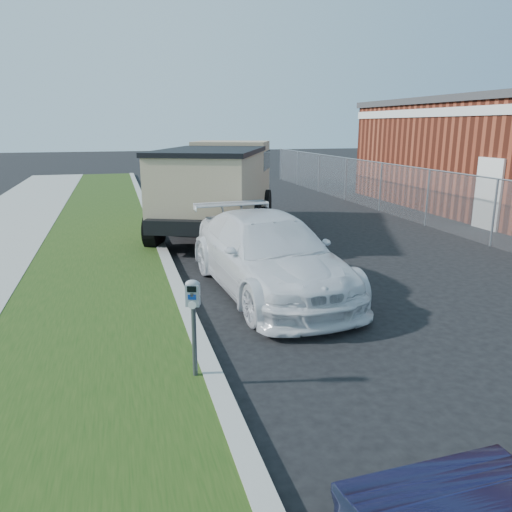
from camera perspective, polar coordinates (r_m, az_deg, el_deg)
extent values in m
plane|color=black|center=(8.38, 11.23, -7.65)|extent=(120.00, 120.00, 0.00)
cube|color=gray|center=(9.45, -8.70, -4.45)|extent=(0.25, 50.00, 0.15)
cube|color=#19360E|center=(9.42, -18.43, -5.19)|extent=(3.00, 50.00, 0.13)
plane|color=slate|center=(17.03, 19.00, 6.31)|extent=(0.00, 30.00, 30.00)
cylinder|color=gray|center=(16.94, 19.25, 9.32)|extent=(0.04, 30.00, 0.04)
cylinder|color=gray|center=(14.69, 25.56, 4.45)|extent=(0.06, 0.06, 1.80)
cylinder|color=gray|center=(17.03, 19.00, 6.31)|extent=(0.06, 0.06, 1.80)
cylinder|color=gray|center=(19.55, 14.04, 7.65)|extent=(0.06, 0.06, 1.80)
cylinder|color=gray|center=(22.20, 10.23, 8.64)|extent=(0.06, 0.06, 1.80)
cylinder|color=gray|center=(24.92, 7.21, 9.39)|extent=(0.06, 0.06, 1.80)
cylinder|color=gray|center=(27.70, 4.79, 9.98)|extent=(0.06, 0.06, 1.80)
cylinder|color=gray|center=(30.52, 2.81, 10.44)|extent=(0.06, 0.06, 1.80)
cube|color=silver|center=(18.56, 21.84, 15.08)|extent=(0.06, 14.00, 0.30)
cube|color=silver|center=(17.10, 24.98, 6.45)|extent=(0.08, 1.10, 2.20)
cylinder|color=#3F4247|center=(6.25, -7.06, -9.73)|extent=(0.07, 0.07, 0.91)
cube|color=gray|center=(6.02, -7.24, -4.43)|extent=(0.19, 0.16, 0.27)
ellipsoid|color=gray|center=(5.98, -7.28, -3.20)|extent=(0.20, 0.16, 0.10)
cube|color=black|center=(5.94, -7.37, -3.79)|extent=(0.11, 0.04, 0.07)
cube|color=navy|center=(5.98, -7.34, -4.69)|extent=(0.10, 0.04, 0.06)
cylinder|color=silver|center=(6.01, -7.31, -5.59)|extent=(0.10, 0.04, 0.10)
cube|color=#3F4247|center=(5.97, -7.35, -4.45)|extent=(0.04, 0.02, 0.05)
imported|color=white|center=(9.64, 1.47, 0.23)|extent=(2.48, 5.25, 1.48)
cube|color=black|center=(15.17, -4.42, 5.55)|extent=(4.70, 6.97, 0.36)
cube|color=tan|center=(17.38, -2.83, 9.56)|extent=(2.96, 2.67, 2.06)
cube|color=black|center=(17.35, -2.85, 10.92)|extent=(3.00, 2.70, 0.62)
cube|color=tan|center=(14.26, -5.18, 8.40)|extent=(3.99, 4.96, 1.65)
cube|color=black|center=(14.19, -5.26, 11.84)|extent=(4.13, 5.10, 0.12)
cube|color=black|center=(18.44, -2.24, 6.96)|extent=(2.34, 1.12, 0.31)
cylinder|color=black|center=(17.66, -6.66, 6.02)|extent=(0.71, 1.08, 1.03)
cylinder|color=black|center=(17.23, 1.06, 5.90)|extent=(0.71, 1.08, 1.03)
cylinder|color=black|center=(15.02, -9.26, 4.40)|extent=(0.71, 1.08, 1.03)
cylinder|color=black|center=(14.51, -0.22, 4.24)|extent=(0.71, 1.08, 1.03)
cylinder|color=black|center=(13.28, -11.56, 2.96)|extent=(0.71, 1.08, 1.03)
cylinder|color=black|center=(12.70, -1.38, 2.73)|extent=(0.71, 1.08, 1.03)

